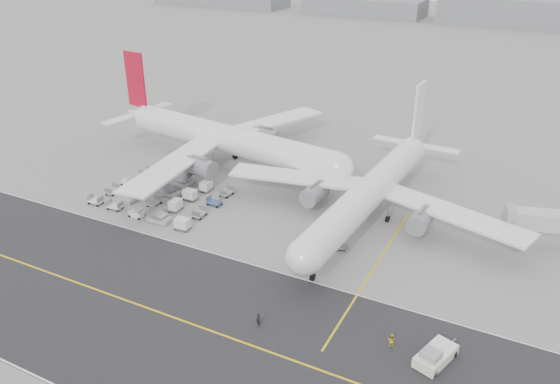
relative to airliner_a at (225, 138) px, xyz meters
The scene contains 10 objects.
ground 32.36m from the airliner_a, 68.34° to the right, with size 700.00×700.00×0.00m, color gray.
taxiway 50.74m from the airliner_a, 70.58° to the right, with size 220.00×59.00×0.03m.
horizon_buildings 234.31m from the airliner_a, 79.74° to the left, with size 520.00×28.00×28.00m, color gray, non-canonical shape.
airliner_a is the anchor object (origin of this frame).
airliner_b 37.06m from the airliner_a, 14.28° to the right, with size 55.00×55.74×19.21m.
pushback_tug 67.76m from the airliner_a, 36.36° to the right, with size 4.56×7.92×2.25m.
gse_cluster 21.09m from the airliner_a, 95.00° to the right, with size 28.47×22.52×2.12m, color #A2A2A7, non-canonical shape.
stray_dolly 41.22m from the airliner_a, 30.76° to the right, with size 1.57×2.55×1.57m, color silver, non-canonical shape.
ground_crew_a 54.88m from the airliner_a, 53.45° to the right, with size 0.72×0.47×1.96m, color black.
ground_crew_b 63.33m from the airliner_a, 39.08° to the right, with size 0.93×0.73×1.92m, color gold.
Camera 1 is at (48.85, -63.28, 46.74)m, focal length 35.00 mm.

